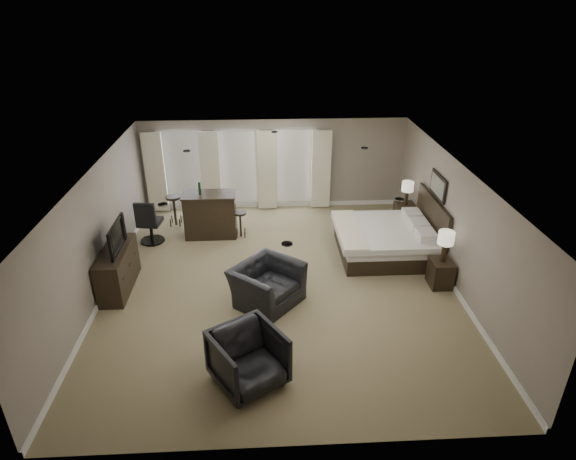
{
  "coord_description": "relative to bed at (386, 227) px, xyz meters",
  "views": [
    {
      "loc": [
        -0.31,
        -8.96,
        5.77
      ],
      "look_at": [
        0.2,
        0.4,
        1.1
      ],
      "focal_mm": 30.0,
      "sensor_mm": 36.0,
      "label": 1
    }
  ],
  "objects": [
    {
      "name": "room",
      "position": [
        -2.58,
        -1.19,
        0.59
      ],
      "size": [
        7.6,
        8.6,
        2.64
      ],
      "color": "#7E7250",
      "rests_on": "ground"
    },
    {
      "name": "bar_counter",
      "position": [
        -4.28,
        1.23,
        -0.12
      ],
      "size": [
        1.36,
        0.71,
        1.18
      ],
      "primitive_type": "cube",
      "color": "black",
      "rests_on": "ground"
    },
    {
      "name": "tv",
      "position": [
        -6.03,
        -1.19,
        0.29
      ],
      "size": [
        0.62,
        1.08,
        0.14
      ],
      "primitive_type": "imported",
      "rotation": [
        0.0,
        0.0,
        1.57
      ],
      "color": "black",
      "rests_on": "dresser"
    },
    {
      "name": "bar_stool_right",
      "position": [
        -3.51,
        1.13,
        -0.37
      ],
      "size": [
        0.36,
        0.36,
        0.69
      ],
      "primitive_type": "cube",
      "rotation": [
        0.0,
        0.0,
        0.1
      ],
      "color": "black",
      "rests_on": "ground"
    },
    {
      "name": "lamp_near",
      "position": [
        0.89,
        -1.45,
        0.24
      ],
      "size": [
        0.34,
        0.34,
        0.7
      ],
      "primitive_type": "cube",
      "color": "beige",
      "rests_on": "nightstand_near"
    },
    {
      "name": "bar_stool_left",
      "position": [
        -5.32,
        1.93,
        -0.29
      ],
      "size": [
        0.51,
        0.51,
        0.84
      ],
      "primitive_type": "cube",
      "rotation": [
        0.0,
        0.0,
        -0.35
      ],
      "color": "black",
      "rests_on": "ground"
    },
    {
      "name": "nightstand_near",
      "position": [
        0.89,
        -1.45,
        -0.41
      ],
      "size": [
        0.45,
        0.55,
        0.6
      ],
      "primitive_type": "cube",
      "color": "black",
      "rests_on": "ground"
    },
    {
      "name": "window_bay",
      "position": [
        -3.58,
        2.92,
        0.49
      ],
      "size": [
        5.25,
        0.2,
        2.3
      ],
      "color": "silver",
      "rests_on": "room"
    },
    {
      "name": "armchair_far",
      "position": [
        -3.2,
        -4.14,
        -0.18
      ],
      "size": [
        1.39,
        1.37,
        1.06
      ],
      "primitive_type": "imported",
      "rotation": [
        0.0,
        0.0,
        0.56
      ],
      "color": "black",
      "rests_on": "ground"
    },
    {
      "name": "dresser",
      "position": [
        -6.03,
        -1.19,
        -0.25
      ],
      "size": [
        0.52,
        1.61,
        0.93
      ],
      "primitive_type": "cube",
      "color": "black",
      "rests_on": "ground"
    },
    {
      "name": "bed",
      "position": [
        0.0,
        0.0,
        0.0
      ],
      "size": [
        2.24,
        2.14,
        1.43
      ],
      "primitive_type": "cube",
      "color": "silver",
      "rests_on": "ground"
    },
    {
      "name": "lamp_far",
      "position": [
        0.89,
        1.45,
        0.27
      ],
      "size": [
        0.31,
        0.31,
        0.64
      ],
      "primitive_type": "cube",
      "color": "beige",
      "rests_on": "nightstand_far"
    },
    {
      "name": "desk_chair",
      "position": [
        -5.77,
        0.94,
        -0.12
      ],
      "size": [
        0.68,
        0.68,
        1.18
      ],
      "primitive_type": "cube",
      "rotation": [
        0.0,
        0.0,
        3.0
      ],
      "color": "black",
      "rests_on": "ground"
    },
    {
      "name": "nightstand_far",
      "position": [
        0.89,
        1.45,
        -0.38
      ],
      "size": [
        0.5,
        0.61,
        0.66
      ],
      "primitive_type": "cube",
      "color": "black",
      "rests_on": "ground"
    },
    {
      "name": "wall_art",
      "position": [
        1.12,
        0.0,
        1.04
      ],
      "size": [
        0.04,
        0.96,
        0.56
      ],
      "primitive_type": "cube",
      "color": "slate",
      "rests_on": "room"
    },
    {
      "name": "armchair_near",
      "position": [
        -2.87,
        -1.89,
        -0.15
      ],
      "size": [
        1.48,
        1.53,
        1.13
      ],
      "primitive_type": "imported",
      "rotation": [
        0.0,
        0.0,
        0.86
      ],
      "color": "black",
      "rests_on": "ground"
    }
  ]
}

